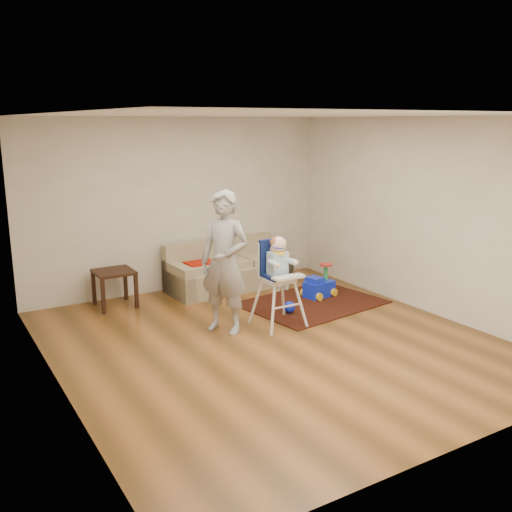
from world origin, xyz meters
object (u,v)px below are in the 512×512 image
side_table (115,288)px  adult (224,262)px  ride_on_toy (319,281)px  high_chair (278,283)px  toy_ball (289,307)px  sofa (229,265)px

side_table → adult: size_ratio=0.30×
side_table → ride_on_toy: (2.81, -1.17, -0.01)m
high_chair → ride_on_toy: bearing=30.5°
adult → toy_ball: bearing=64.6°
ride_on_toy → high_chair: 1.43m
ride_on_toy → toy_ball: bearing=-165.6°
side_table → toy_ball: 2.55m
side_table → ride_on_toy: 3.05m
ride_on_toy → sofa: bearing=118.3°
sofa → high_chair: high_chair is taller
high_chair → sofa: bearing=82.4°
toy_ball → adult: 1.36m
ride_on_toy → toy_ball: size_ratio=3.05×
side_table → toy_ball: side_table is taller
sofa → side_table: (-1.86, 0.05, -0.11)m
sofa → side_table: 1.86m
ride_on_toy → adult: (-1.91, -0.53, 0.64)m
ride_on_toy → toy_ball: 0.93m
sofa → ride_on_toy: bearing=-52.5°
ride_on_toy → side_table: bearing=145.5°
sofa → adult: bearing=-122.7°
sofa → adult: size_ratio=1.11×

